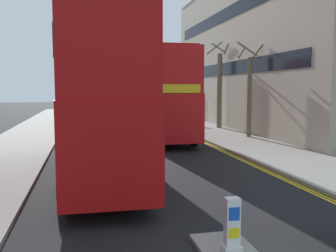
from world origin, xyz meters
The scene contains 12 objects.
sidewalk_right centered at (6.50, 16.00, 0.07)m, with size 4.00×80.00×0.14m, color gray.
sidewalk_left centered at (-6.50, 16.00, 0.07)m, with size 4.00×80.00×0.14m, color gray.
kerb_line_outer centered at (4.40, 14.00, 0.00)m, with size 0.10×56.00×0.01m, color yellow.
kerb_line_inner centered at (4.24, 14.00, 0.00)m, with size 0.10×56.00×0.01m, color yellow.
keep_left_bollard centered at (0.00, 3.01, 0.61)m, with size 0.36×0.28×1.11m.
double_decker_bus_away centered at (-2.09, 10.39, 3.03)m, with size 2.91×10.84×5.64m.
double_decker_bus_oncoming centered at (2.06, 20.26, 3.03)m, with size 2.81×10.81×5.64m.
pedestrian_far centered at (6.45, 27.52, 0.99)m, with size 0.34×0.22×1.62m.
street_tree_near centered at (7.98, 35.93, 2.70)m, with size 1.28×1.38×5.45m.
street_tree_mid centered at (7.86, 25.03, 3.31)m, with size 1.54×1.78×6.99m.
street_tree_distant centered at (7.73, 19.10, 3.09)m, with size 1.68×1.83×6.13m.
townhouse_terrace_right centered at (13.50, 25.86, 6.42)m, with size 10.08×28.00×12.84m.
Camera 1 is at (-2.73, -3.56, 3.31)m, focal length 39.96 mm.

